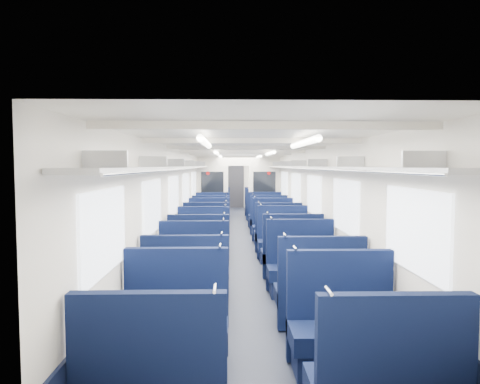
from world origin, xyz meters
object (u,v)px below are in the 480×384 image
at_px(seat_2, 175,328).
at_px(seat_19, 265,217).
at_px(seat_10, 203,246).
at_px(seat_16, 211,222).
at_px(seat_8, 199,258).
at_px(seat_5, 319,297).
at_px(seat_14, 209,229).
at_px(seat_12, 207,235).
at_px(seat_9, 292,257).
at_px(seat_11, 283,244).
at_px(seat_22, 216,208).
at_px(seat_7, 301,271).
at_px(seat_18, 213,218).
at_px(seat_15, 273,229).
at_px(seat_6, 194,274).
at_px(seat_20, 215,211).
at_px(seat_23, 259,208).
at_px(bulkhead, 238,188).
at_px(seat_3, 343,332).
at_px(seat_17, 268,222).
at_px(seat_13, 278,236).
at_px(seat_4, 186,295).
at_px(end_door, 236,187).
at_px(seat_21, 260,210).

distance_m(seat_2, seat_19, 9.35).
distance_m(seat_10, seat_16, 3.58).
bearing_deg(seat_8, seat_2, -90.00).
relative_size(seat_5, seat_16, 1.00).
bearing_deg(seat_5, seat_14, 105.96).
distance_m(seat_12, seat_14, 1.04).
xyz_separation_m(seat_9, seat_10, (-1.66, 1.11, 0.00)).
height_order(seat_11, seat_22, same).
height_order(seat_7, seat_18, same).
bearing_deg(seat_15, seat_6, -109.97).
distance_m(seat_5, seat_14, 6.04).
bearing_deg(seat_8, seat_20, 90.00).
bearing_deg(seat_20, seat_23, 35.29).
xyz_separation_m(bulkhead, seat_5, (0.83, -9.14, -0.87)).
bearing_deg(seat_20, seat_10, -90.00).
bearing_deg(seat_3, seat_17, 90.00).
relative_size(seat_6, seat_7, 1.00).
xyz_separation_m(seat_13, seat_15, (0.00, 1.15, 0.00)).
distance_m(seat_3, seat_19, 9.35).
xyz_separation_m(seat_3, seat_18, (-1.66, 9.20, 0.00)).
bearing_deg(bulkhead, seat_8, -96.93).
bearing_deg(seat_13, seat_15, 90.00).
relative_size(seat_4, seat_19, 1.00).
relative_size(seat_18, seat_19, 1.00).
height_order(seat_6, seat_14, same).
bearing_deg(seat_11, seat_2, -109.85).
height_order(seat_5, seat_15, same).
xyz_separation_m(end_door, seat_19, (0.83, -6.79, -0.63)).
height_order(seat_10, seat_23, same).
bearing_deg(seat_23, seat_16, -111.44).
distance_m(seat_5, seat_11, 3.63).
xyz_separation_m(seat_6, seat_16, (0.00, 5.87, 0.00)).
bearing_deg(seat_23, end_door, 102.49).
distance_m(seat_8, seat_20, 7.79).
height_order(seat_6, seat_11, same).
distance_m(seat_11, seat_17, 3.47).
distance_m(seat_17, seat_23, 4.18).
relative_size(seat_2, seat_21, 1.00).
height_order(end_door, seat_17, end_door).
bearing_deg(seat_4, seat_3, -36.59).
bearing_deg(seat_14, seat_15, -2.10).
bearing_deg(seat_5, seat_7, 90.00).
height_order(end_door, seat_21, end_door).
distance_m(seat_16, seat_17, 1.66).
height_order(seat_8, seat_17, same).
height_order(seat_4, seat_22, same).
bearing_deg(seat_3, seat_2, 175.04).
bearing_deg(seat_17, seat_22, 111.44).
bearing_deg(seat_19, seat_10, -109.19).
relative_size(seat_5, seat_18, 1.00).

